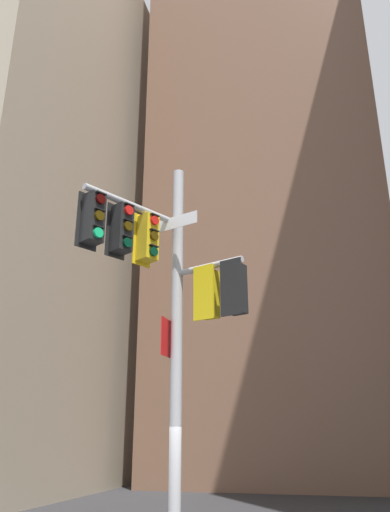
# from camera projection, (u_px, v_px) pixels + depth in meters

# --- Properties ---
(building_mid_block) EXTENTS (12.89, 12.89, 44.22)m
(building_mid_block) POSITION_uv_depth(u_px,v_px,m) (265.00, 135.00, 35.09)
(building_mid_block) COLOR brown
(building_mid_block) RESTS_ON ground
(signal_pole_assembly) EXTENTS (3.01, 2.59, 8.21)m
(signal_pole_assembly) POSITION_uv_depth(u_px,v_px,m) (168.00, 295.00, 10.32)
(signal_pole_assembly) COLOR #B2B2B5
(signal_pole_assembly) RESTS_ON ground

